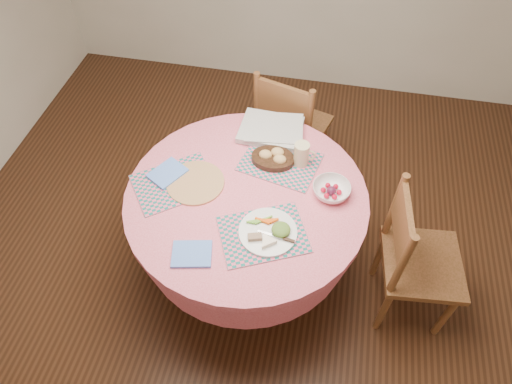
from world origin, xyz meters
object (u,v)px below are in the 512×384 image
wicker_trivet (195,183)px  bread_bowl (273,157)px  chair_right (414,258)px  latte_mug (302,154)px  chair_back (290,126)px  dinner_plate (269,232)px  fruit_bowl (331,190)px  dining_table (247,217)px

wicker_trivet → bread_bowl: size_ratio=1.30×
chair_right → latte_mug: chair_right is taller
chair_right → wicker_trivet: size_ratio=3.09×
wicker_trivet → chair_back: bearing=64.8°
dinner_plate → bread_bowl: 0.47m
chair_back → bread_bowl: size_ratio=4.05×
dinner_plate → fruit_bowl: bearing=49.3°
chair_right → dinner_plate: (-0.74, -0.18, 0.29)m
fruit_bowl → chair_right: bearing=-14.6°
chair_back → wicker_trivet: (-0.38, -0.81, 0.27)m
fruit_bowl → dinner_plate: bearing=-130.7°
chair_back → wicker_trivet: chair_back is taller
chair_right → fruit_bowl: chair_right is taller
chair_right → bread_bowl: (-0.81, 0.29, 0.30)m
latte_mug → fruit_bowl: bearing=-45.4°
dining_table → fruit_bowl: fruit_bowl is taller
dining_table → chair_back: chair_back is taller
wicker_trivet → latte_mug: size_ratio=2.24×
dining_table → dinner_plate: (0.16, -0.22, 0.22)m
bread_bowl → wicker_trivet: bearing=-147.9°
latte_mug → fruit_bowl: (0.18, -0.18, -0.04)m
bread_bowl → chair_right: bearing=-19.7°
wicker_trivet → bread_bowl: bearing=32.1°
dining_table → chair_right: chair_right is taller
dining_table → latte_mug: bearing=47.5°
dinner_plate → fruit_bowl: size_ratio=1.12×
dining_table → fruit_bowl: size_ratio=5.01×
latte_mug → chair_back: bearing=103.0°
chair_back → fruit_bowl: bearing=129.0°
dining_table → fruit_bowl: bearing=11.5°
chair_back → dinner_plate: bearing=109.2°
dinner_plate → fruit_bowl: fruit_bowl is taller
dining_table → fruit_bowl: (0.42, 0.09, 0.22)m
chair_right → chair_back: size_ratio=0.99×
chair_back → fruit_bowl: chair_back is taller
chair_right → bread_bowl: bearing=64.8°
dinner_plate → latte_mug: size_ratio=2.07×
fruit_bowl → chair_back: bearing=112.4°
dinner_plate → latte_mug: (0.09, 0.48, 0.05)m
chair_right → bread_bowl: 0.91m
chair_right → chair_back: chair_back is taller
dinner_plate → bread_bowl: (-0.06, 0.47, 0.01)m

